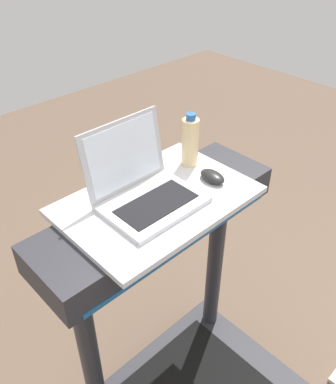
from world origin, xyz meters
name	(u,v)px	position (x,y,z in m)	size (l,w,h in m)	color
desk_board	(158,200)	(0.00, 0.70, 1.08)	(0.63, 0.42, 0.02)	silver
laptop	(143,187)	(-0.04, 0.72, 1.14)	(0.31, 0.28, 0.25)	#B7B7BC
computer_mouse	(212,176)	(0.21, 0.64, 1.11)	(0.06, 0.10, 0.03)	black
water_bottle	(190,141)	(0.23, 0.78, 1.18)	(0.06, 0.06, 0.20)	beige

